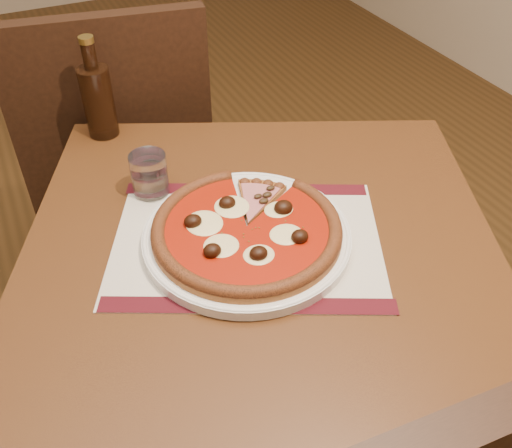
{
  "coord_description": "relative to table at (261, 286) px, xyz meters",
  "views": [
    {
      "loc": [
        0.18,
        -1.12,
        1.4
      ],
      "look_at": [
        0.49,
        -0.47,
        0.78
      ],
      "focal_mm": 40.0,
      "sensor_mm": 36.0,
      "label": 1
    }
  ],
  "objects": [
    {
      "name": "table",
      "position": [
        0.0,
        0.0,
        0.0
      ],
      "size": [
        1.06,
        1.06,
        0.75
      ],
      "rotation": [
        0.0,
        0.0,
        -0.42
      ],
      "color": "#5B3515",
      "rests_on": "ground"
    },
    {
      "name": "placemat",
      "position": [
        -0.02,
        0.02,
        0.1
      ],
      "size": [
        0.54,
        0.49,
        0.0
      ],
      "primitive_type": "cube",
      "rotation": [
        0.0,
        0.0,
        -0.46
      ],
      "color": "beige",
      "rests_on": "table"
    },
    {
      "name": "bottle",
      "position": [
        -0.15,
        0.46,
        0.19
      ],
      "size": [
        0.06,
        0.06,
        0.21
      ],
      "color": "black",
      "rests_on": "table"
    },
    {
      "name": "plate",
      "position": [
        -0.02,
        0.02,
        0.11
      ],
      "size": [
        0.35,
        0.35,
        0.02
      ],
      "primitive_type": "cylinder",
      "color": "white",
      "rests_on": "placemat"
    },
    {
      "name": "chair_far",
      "position": [
        -0.09,
        0.67,
        -0.1
      ],
      "size": [
        0.52,
        0.52,
        0.97
      ],
      "rotation": [
        0.0,
        0.0,
        2.98
      ],
      "color": "black",
      "rests_on": "ground"
    },
    {
      "name": "pizza",
      "position": [
        -0.02,
        0.02,
        0.13
      ],
      "size": [
        0.32,
        0.32,
        0.04
      ],
      "color": "#A05B26",
      "rests_on": "plate"
    },
    {
      "name": "ham_slice",
      "position": [
        0.04,
        0.09,
        0.13
      ],
      "size": [
        0.11,
        0.12,
        0.02
      ],
      "rotation": [
        0.0,
        0.0,
        0.92
      ],
      "color": "#A05B26",
      "rests_on": "plate"
    },
    {
      "name": "water_glass",
      "position": [
        -0.12,
        0.22,
        0.14
      ],
      "size": [
        0.08,
        0.08,
        0.08
      ],
      "primitive_type": "cylinder",
      "rotation": [
        0.0,
        0.0,
        0.12
      ],
      "color": "white",
      "rests_on": "table"
    }
  ]
}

